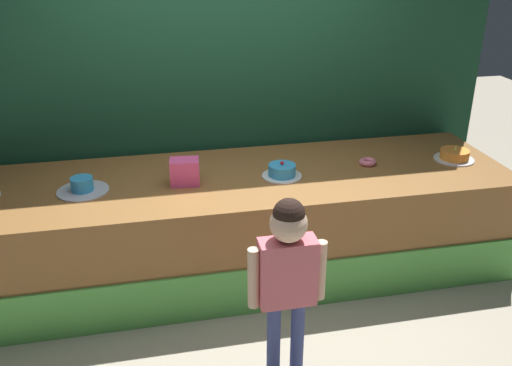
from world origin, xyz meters
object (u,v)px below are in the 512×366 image
Objects in this scene: donut at (368,162)px; cake_center_left at (82,186)px; child_figure at (287,266)px; cake_center_right at (282,171)px; pink_box at (185,172)px; cake_far_right at (454,155)px.

cake_center_left reaches higher than donut.
child_figure reaches higher than cake_center_left.
cake_center_left is at bearing 178.68° from cake_center_right.
pink_box is 0.66× the size of cake_far_right.
child_figure reaches higher than cake_center_right.
cake_center_left is 1.41m from cake_center_right.
child_figure reaches higher than cake_far_right.
cake_far_right reaches higher than cake_center_right.
child_figure is at bearing -128.68° from donut.
pink_box is 0.58× the size of cake_center_left.
cake_far_right is at bearing 1.70° from cake_center_right.
cake_center_right is (-0.70, -0.09, 0.02)m from donut.
pink_box is 0.71m from cake_center_left.
donut is 0.71m from cake_center_right.
cake_center_right is (0.70, -0.01, -0.05)m from pink_box.
cake_far_right is (1.41, 0.04, -0.00)m from cake_center_right.
pink_box is 1.41m from donut.
cake_far_right is at bearing -3.74° from donut.
pink_box is at bearing 178.83° from cake_center_right.
pink_box is at bearing -177.01° from donut.
cake_center_right is 1.41m from cake_far_right.
child_figure is 1.22m from pink_box.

